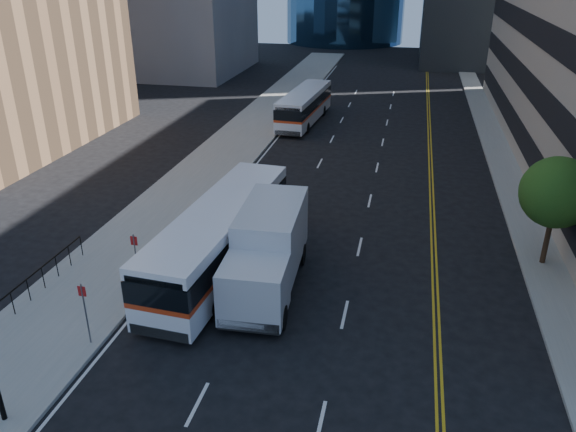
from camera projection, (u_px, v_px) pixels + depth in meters
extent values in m
plane|color=black|center=(325.00, 343.00, 20.86)|extent=(160.00, 160.00, 0.00)
cube|color=gray|center=(244.00, 136.00, 45.09)|extent=(5.00, 90.00, 0.15)
cube|color=gray|center=(498.00, 153.00, 41.30)|extent=(2.00, 90.00, 0.15)
cylinder|color=#332114|center=(547.00, 241.00, 25.70)|extent=(0.24, 0.24, 2.20)
sphere|color=#194012|center=(557.00, 192.00, 24.71)|extent=(3.20, 3.20, 3.20)
cube|color=white|center=(221.00, 251.00, 25.53)|extent=(3.43, 12.08, 1.09)
cube|color=red|center=(221.00, 239.00, 25.26)|extent=(3.45, 12.10, 0.22)
cube|color=black|center=(220.00, 228.00, 25.04)|extent=(3.45, 12.10, 0.89)
cube|color=white|center=(219.00, 213.00, 24.73)|extent=(3.43, 12.08, 0.50)
cylinder|color=black|center=(161.00, 296.00, 22.88)|extent=(0.37, 1.01, 0.99)
cylinder|color=black|center=(215.00, 305.00, 22.27)|extent=(0.37, 1.01, 0.99)
cylinder|color=black|center=(225.00, 227.00, 28.77)|extent=(0.37, 1.01, 0.99)
cylinder|color=black|center=(268.00, 233.00, 28.17)|extent=(0.37, 1.01, 0.99)
cube|color=white|center=(305.00, 113.00, 48.92)|extent=(3.01, 10.79, 0.98)
cube|color=red|center=(305.00, 107.00, 48.68)|extent=(3.03, 10.81, 0.20)
cube|color=black|center=(305.00, 101.00, 48.48)|extent=(3.03, 10.81, 0.80)
cube|color=white|center=(305.00, 94.00, 48.20)|extent=(3.01, 10.79, 0.44)
cylinder|color=black|center=(283.00, 126.00, 46.54)|extent=(0.32, 0.90, 0.89)
cylinder|color=black|center=(307.00, 128.00, 46.01)|extent=(0.32, 0.90, 0.89)
cylinder|color=black|center=(301.00, 109.00, 51.81)|extent=(0.32, 0.90, 0.89)
cylinder|color=black|center=(323.00, 111.00, 51.29)|extent=(0.32, 0.90, 0.89)
cube|color=silver|center=(254.00, 290.00, 21.42)|extent=(2.58, 2.39, 2.17)
cube|color=black|center=(248.00, 294.00, 20.37)|extent=(2.28, 0.17, 1.14)
cube|color=silver|center=(272.00, 234.00, 24.40)|extent=(2.71, 5.07, 2.69)
cube|color=black|center=(267.00, 278.00, 24.03)|extent=(2.20, 6.90, 0.26)
cylinder|color=black|center=(225.00, 312.00, 21.82)|extent=(0.34, 1.00, 0.99)
cylinder|color=black|center=(282.00, 318.00, 21.48)|extent=(0.34, 1.00, 0.99)
cylinder|color=black|center=(255.00, 251.00, 26.45)|extent=(0.34, 1.00, 0.99)
cylinder|color=black|center=(301.00, 254.00, 26.11)|extent=(0.34, 1.00, 0.99)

